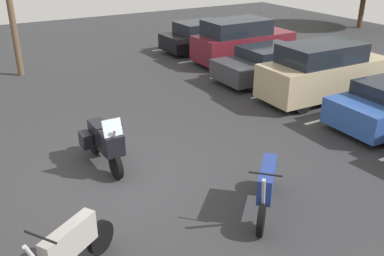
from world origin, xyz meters
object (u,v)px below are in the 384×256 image
(motorcycle_second, at_px, (70,250))
(motorcycle_third, at_px, (267,185))
(car_black, at_px, (204,37))
(car_charcoal, at_px, (273,63))
(motorcycle_touring, at_px, (104,141))
(car_maroon, at_px, (242,41))
(car_tan, at_px, (323,72))

(motorcycle_second, relative_size, motorcycle_third, 1.09)
(car_black, xyz_separation_m, car_charcoal, (5.38, -0.09, -0.05))
(motorcycle_touring, xyz_separation_m, motorcycle_third, (3.47, 2.17, -0.08))
(car_black, bearing_deg, motorcycle_third, -26.34)
(motorcycle_second, distance_m, car_charcoal, 12.22)
(motorcycle_touring, height_order, motorcycle_third, motorcycle_touring)
(car_black, bearing_deg, car_charcoal, -0.94)
(motorcycle_second, height_order, motorcycle_third, motorcycle_third)
(motorcycle_second, distance_m, car_black, 15.96)
(motorcycle_touring, bearing_deg, car_black, 137.06)
(car_maroon, distance_m, car_charcoal, 2.74)
(motorcycle_third, height_order, car_black, car_black)
(car_tan, bearing_deg, motorcycle_third, -53.93)
(car_tan, bearing_deg, motorcycle_second, -66.64)
(motorcycle_second, height_order, car_black, car_black)
(motorcycle_second, xyz_separation_m, car_tan, (-4.33, 10.03, 0.38))
(motorcycle_third, relative_size, car_maroon, 0.37)
(motorcycle_second, bearing_deg, car_black, 140.62)
(car_black, height_order, car_tan, car_tan)
(motorcycle_third, bearing_deg, motorcycle_second, -91.00)
(motorcycle_touring, bearing_deg, car_tan, 96.45)
(motorcycle_touring, xyz_separation_m, car_maroon, (-6.25, 8.66, 0.26))
(motorcycle_touring, height_order, car_black, motorcycle_touring)
(motorcycle_touring, bearing_deg, motorcycle_second, -28.04)
(car_maroon, bearing_deg, car_charcoal, -9.13)
(car_charcoal, bearing_deg, motorcycle_second, -55.28)
(motorcycle_third, bearing_deg, car_black, 153.66)
(car_black, height_order, car_maroon, car_maroon)
(motorcycle_touring, distance_m, car_black, 12.21)
(car_maroon, relative_size, car_tan, 0.97)
(car_black, distance_m, car_maroon, 2.72)
(car_black, bearing_deg, motorcycle_second, -39.38)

